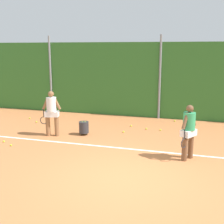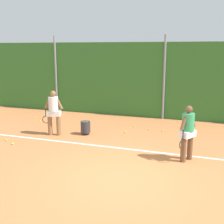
{
  "view_description": "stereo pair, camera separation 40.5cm",
  "coord_description": "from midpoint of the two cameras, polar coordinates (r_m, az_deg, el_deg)",
  "views": [
    {
      "loc": [
        1.58,
        -6.56,
        3.17
      ],
      "look_at": [
        -0.97,
        2.22,
        1.15
      ],
      "focal_mm": 46.68,
      "sensor_mm": 36.0,
      "label": 1
    },
    {
      "loc": [
        1.96,
        -6.44,
        3.17
      ],
      "look_at": [
        -0.97,
        2.22,
        1.15
      ],
      "focal_mm": 46.68,
      "sensor_mm": 36.0,
      "label": 2
    }
  ],
  "objects": [
    {
      "name": "hedge_fence_backdrop",
      "position": [
        13.42,
        8.57,
        6.09
      ],
      "size": [
        18.79,
        0.25,
        3.43
      ],
      "primitive_type": "cube",
      "color": "#33702D",
      "rests_on": "ground_plane"
    },
    {
      "name": "tennis_ball_5",
      "position": [
        11.62,
        5.73,
        -3.28
      ],
      "size": [
        0.07,
        0.07,
        0.07
      ],
      "primitive_type": "sphere",
      "color": "#CCDB33",
      "rests_on": "ground_plane"
    },
    {
      "name": "tennis_ball_3",
      "position": [
        10.83,
        13.86,
        -4.76
      ],
      "size": [
        0.07,
        0.07,
        0.07
      ],
      "primitive_type": "sphere",
      "color": "#CCDB33",
      "rests_on": "ground_plane"
    },
    {
      "name": "player_midcourt",
      "position": [
        10.8,
        -12.81,
        0.17
      ],
      "size": [
        0.75,
        0.39,
        1.66
      ],
      "rotation": [
        0.0,
        0.0,
        3.39
      ],
      "color": "#8C603D",
      "rests_on": "ground_plane"
    },
    {
      "name": "tennis_ball_0",
      "position": [
        10.28,
        -20.23,
        -6.12
      ],
      "size": [
        0.07,
        0.07,
        0.07
      ],
      "primitive_type": "sphere",
      "color": "#CCDB33",
      "rests_on": "ground_plane"
    },
    {
      "name": "fence_post_center",
      "position": [
        13.23,
        8.48,
        6.69
      ],
      "size": [
        0.1,
        0.1,
        3.75
      ],
      "primitive_type": "cylinder",
      "color": "gray",
      "rests_on": "ground_plane"
    },
    {
      "name": "tennis_ball_1",
      "position": [
        10.77,
        -21.44,
        -5.38
      ],
      "size": [
        0.07,
        0.07,
        0.07
      ],
      "primitive_type": "sphere",
      "color": "#CCDB33",
      "rests_on": "ground_plane"
    },
    {
      "name": "tennis_ball_8",
      "position": [
        13.85,
        -16.61,
        -1.17
      ],
      "size": [
        0.07,
        0.07,
        0.07
      ],
      "primitive_type": "sphere",
      "color": "#CCDB33",
      "rests_on": "ground_plane"
    },
    {
      "name": "tennis_ball_2",
      "position": [
        13.05,
        11.32,
        -1.71
      ],
      "size": [
        0.07,
        0.07,
        0.07
      ],
      "primitive_type": "sphere",
      "color": "#CCDB33",
      "rests_on": "ground_plane"
    },
    {
      "name": "ball_hopper",
      "position": [
        10.87,
        -6.6,
        -2.99
      ],
      "size": [
        0.36,
        0.36,
        0.51
      ],
      "color": "#2D2D33",
      "rests_on": "ground_plane"
    },
    {
      "name": "tennis_ball_9",
      "position": [
        13.09,
        -15.45,
        -1.88
      ],
      "size": [
        0.07,
        0.07,
        0.07
      ],
      "primitive_type": "sphere",
      "color": "#CCDB33",
      "rests_on": "ground_plane"
    },
    {
      "name": "player_foreground_near",
      "position": [
        8.53,
        13.47,
        -3.35
      ],
      "size": [
        0.48,
        0.69,
        1.61
      ],
      "rotation": [
        0.0,
        0.0,
        4.17
      ],
      "color": "brown",
      "rests_on": "ground_plane"
    },
    {
      "name": "ground_plane",
      "position": [
        9.22,
        4.17,
        -7.69
      ],
      "size": [
        28.9,
        28.9,
        0.0
      ],
      "primitive_type": "plane",
      "color": "#C67542"
    },
    {
      "name": "tennis_ball_7",
      "position": [
        12.0,
        2.79,
        -2.72
      ],
      "size": [
        0.07,
        0.07,
        0.07
      ],
      "primitive_type": "sphere",
      "color": "#CCDB33",
      "rests_on": "ground_plane"
    },
    {
      "name": "tennis_ball_11",
      "position": [
        11.52,
        8.47,
        -3.49
      ],
      "size": [
        0.07,
        0.07,
        0.07
      ],
      "primitive_type": "sphere",
      "color": "#CCDB33",
      "rests_on": "ground_plane"
    },
    {
      "name": "court_baseline_paint",
      "position": [
        9.33,
        4.32,
        -7.43
      ],
      "size": [
        13.73,
        0.1,
        0.01
      ],
      "primitive_type": "cube",
      "color": "white",
      "rests_on": "ground_plane"
    },
    {
      "name": "tennis_ball_4",
      "position": [
        11.15,
        1.23,
        -3.89
      ],
      "size": [
        0.07,
        0.07,
        0.07
      ],
      "primitive_type": "sphere",
      "color": "#CCDB33",
      "rests_on": "ground_plane"
    },
    {
      "name": "fence_post_left",
      "position": [
        14.95,
        -12.71,
        7.17
      ],
      "size": [
        0.1,
        0.1,
        3.75
      ],
      "primitive_type": "cylinder",
      "color": "gray",
      "rests_on": "ground_plane"
    }
  ]
}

